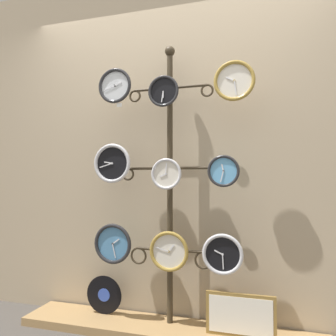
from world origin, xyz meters
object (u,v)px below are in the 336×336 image
(clock_middle_center, at_px, (166,174))
(clock_bottom_left, at_px, (113,244))
(clock_bottom_center, at_px, (169,251))
(picture_frame, at_px, (240,315))
(display_stand, at_px, (170,221))
(clock_middle_right, at_px, (224,171))
(clock_top_center, at_px, (164,91))
(clock_middle_left, at_px, (112,163))
(clock_top_left, at_px, (115,86))
(clock_bottom_right, at_px, (223,254))
(clock_top_right, at_px, (234,81))
(vinyl_record, at_px, (104,295))

(clock_middle_center, distance_m, clock_bottom_left, 0.66)
(clock_bottom_left, relative_size, clock_bottom_center, 1.04)
(clock_bottom_center, relative_size, picture_frame, 0.63)
(display_stand, height_order, clock_middle_right, display_stand)
(clock_top_center, xyz_separation_m, clock_middle_left, (-0.40, -0.00, -0.52))
(clock_top_left, relative_size, clock_bottom_right, 0.95)
(clock_top_right, xyz_separation_m, clock_middle_left, (-0.91, 0.01, -0.55))
(clock_top_left, height_order, picture_frame, clock_top_left)
(clock_middle_left, bearing_deg, clock_bottom_right, -0.04)
(clock_top_center, height_order, picture_frame, clock_top_center)
(clock_middle_right, relative_size, clock_bottom_left, 0.73)
(clock_top_left, xyz_separation_m, clock_middle_left, (-0.03, 0.02, -0.58))
(vinyl_record, bearing_deg, clock_middle_center, -9.39)
(clock_middle_center, relative_size, clock_bottom_right, 0.81)
(picture_frame, bearing_deg, clock_middle_right, -170.06)
(clock_top_left, relative_size, clock_top_right, 0.95)
(clock_bottom_center, bearing_deg, clock_top_center, -165.84)
(clock_bottom_left, xyz_separation_m, picture_frame, (0.93, 0.01, -0.42))
(display_stand, bearing_deg, clock_bottom_left, -167.43)
(clock_middle_left, bearing_deg, clock_top_left, -34.74)
(clock_middle_center, height_order, clock_middle_right, clock_middle_right)
(display_stand, distance_m, clock_middle_center, 0.36)
(clock_middle_left, xyz_separation_m, clock_middle_center, (0.42, 0.01, -0.08))
(clock_top_center, height_order, clock_bottom_right, clock_top_center)
(display_stand, relative_size, clock_bottom_right, 7.57)
(clock_top_right, bearing_deg, display_stand, 167.74)
(clock_top_center, distance_m, clock_top_right, 0.51)
(clock_bottom_right, bearing_deg, display_stand, 166.33)
(clock_middle_left, relative_size, clock_bottom_left, 1.00)
(clock_top_center, height_order, clock_bottom_center, clock_top_center)
(display_stand, relative_size, clock_bottom_left, 7.07)
(clock_bottom_right, bearing_deg, clock_middle_left, 179.96)
(clock_top_left, distance_m, vinyl_record, 1.61)
(picture_frame, bearing_deg, clock_top_left, -178.23)
(display_stand, xyz_separation_m, clock_top_center, (-0.02, -0.09, 0.95))
(clock_top_center, relative_size, clock_bottom_left, 0.77)
(clock_bottom_left, bearing_deg, clock_top_right, -0.82)
(display_stand, distance_m, clock_top_right, 1.10)
(clock_bottom_center, distance_m, clock_bottom_right, 0.38)
(clock_middle_right, distance_m, clock_bottom_right, 0.56)
(clock_top_center, relative_size, clock_bottom_right, 0.83)
(clock_top_right, height_order, clock_middle_right, clock_top_right)
(clock_top_right, relative_size, clock_middle_center, 1.24)
(clock_bottom_center, bearing_deg, display_stand, 101.68)
(clock_middle_center, xyz_separation_m, clock_bottom_left, (-0.41, -0.00, -0.52))
(vinyl_record, bearing_deg, clock_middle_left, -40.63)
(clock_top_left, distance_m, clock_middle_center, 0.77)
(clock_bottom_left, height_order, picture_frame, clock_bottom_left)
(display_stand, relative_size, vinyl_record, 7.16)
(clock_top_right, bearing_deg, clock_middle_center, 178.20)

